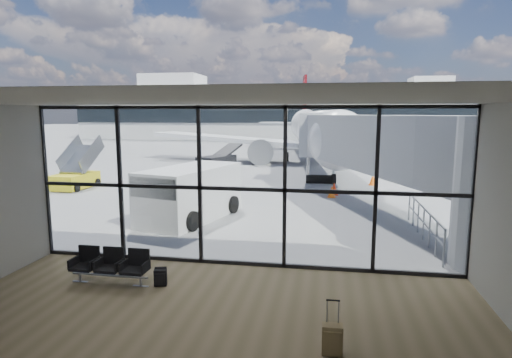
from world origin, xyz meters
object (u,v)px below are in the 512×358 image
(suitcase, at_px, (332,339))
(seating_row, at_px, (111,264))
(belt_loader, at_px, (218,162))
(mobile_stairs, at_px, (75,178))
(airliner, at_px, (315,131))
(backpack, at_px, (160,277))
(service_van, at_px, (189,193))

(suitcase, bearing_deg, seating_row, 155.36)
(belt_loader, distance_m, mobile_stairs, 10.84)
(airliner, xyz_separation_m, mobile_stairs, (-13.11, -17.20, -2.15))
(seating_row, distance_m, belt_loader, 21.80)
(backpack, xyz_separation_m, service_van, (-1.48, 6.69, 0.87))
(backpack, distance_m, suitcase, 4.86)
(suitcase, bearing_deg, mobile_stairs, 133.03)
(backpack, height_order, mobile_stairs, mobile_stairs)
(suitcase, height_order, belt_loader, belt_loader)
(airliner, bearing_deg, suitcase, -94.51)
(suitcase, bearing_deg, airliner, 91.61)
(airliner, height_order, belt_loader, airliner)
(seating_row, height_order, service_van, service_van)
(airliner, bearing_deg, seating_row, -104.83)
(airliner, relative_size, mobile_stairs, 10.07)
(belt_loader, bearing_deg, backpack, -56.90)
(suitcase, distance_m, service_van, 10.77)
(backpack, xyz_separation_m, airliner, (2.75, 29.86, 2.50))
(seating_row, distance_m, backpack, 1.33)
(seating_row, height_order, suitcase, suitcase)
(service_van, bearing_deg, airliner, 94.75)
(service_van, bearing_deg, mobile_stairs, 161.20)
(seating_row, bearing_deg, service_van, 92.06)
(backpack, distance_m, belt_loader, 22.02)
(mobile_stairs, bearing_deg, suitcase, -44.25)
(service_van, relative_size, mobile_stairs, 1.54)
(airliner, distance_m, belt_loader, 11.01)
(seating_row, xyz_separation_m, suitcase, (5.51, -2.42, -0.20))
(service_van, xyz_separation_m, mobile_stairs, (-8.88, 5.96, -0.52))
(service_van, distance_m, belt_loader, 15.17)
(seating_row, height_order, belt_loader, belt_loader)
(mobile_stairs, bearing_deg, seating_row, -52.70)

